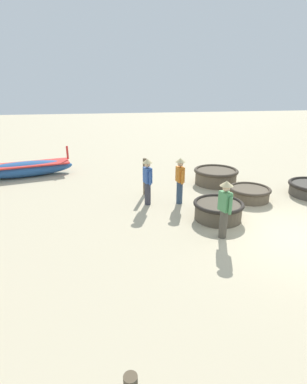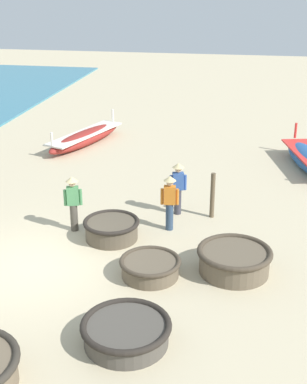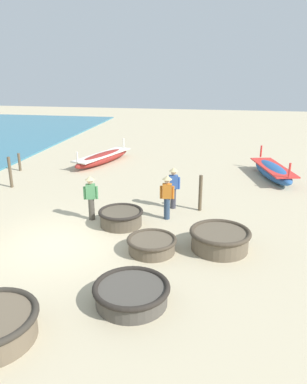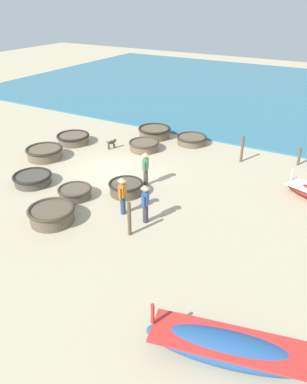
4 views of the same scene
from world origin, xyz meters
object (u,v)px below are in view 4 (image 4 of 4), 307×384
at_px(dog, 112,142).
at_px(mooring_post_mid_beach, 129,219).
at_px(long_boat_red_hull, 227,348).
at_px(mooring_post_inland, 299,157).
at_px(coracle_far_left, 75,192).
at_px(coracle_upturned, 144,145).
at_px(coracle_beside_post, 126,187).
at_px(coracle_weathered, 192,140).
at_px(fisherman_crouching, 146,167).
at_px(mooring_post_shoreline, 242,149).
at_px(fisherman_by_coracle, 122,193).
at_px(coracle_front_left, 154,132).
at_px(coracle_nearest, 52,214).
at_px(coracle_tilted, 33,179).
at_px(coracle_front_right, 45,153).
at_px(coracle_center, 73,138).
at_px(fisherman_hauling, 145,201).

relative_size(dog, mooring_post_mid_beach, 0.45).
height_order(long_boat_red_hull, mooring_post_inland, long_boat_red_hull).
bearing_deg(coracle_far_left, coracle_upturned, -177.54).
distance_m(coracle_beside_post, mooring_post_mid_beach, 3.34).
height_order(coracle_weathered, mooring_post_inland, mooring_post_inland).
relative_size(fisherman_crouching, mooring_post_inland, 1.75).
height_order(long_boat_red_hull, mooring_post_shoreline, mooring_post_shoreline).
xyz_separation_m(fisherman_by_coracle, dog, (-5.75, -4.71, -0.59)).
relative_size(coracle_front_left, fisherman_by_coracle, 1.23).
relative_size(mooring_post_mid_beach, mooring_post_inland, 1.50).
bearing_deg(coracle_beside_post, coracle_weathered, -179.22).
xyz_separation_m(coracle_nearest, mooring_post_mid_beach, (-0.80, 3.21, 0.37)).
distance_m(coracle_weathered, dog, 4.81).
bearing_deg(coracle_upturned, long_boat_red_hull, 39.86).
height_order(coracle_upturned, fisherman_by_coracle, fisherman_by_coracle).
xyz_separation_m(coracle_tilted, coracle_front_right, (-2.58, -1.74, 0.07)).
distance_m(fisherman_crouching, fisherman_by_coracle, 2.77).
distance_m(coracle_upturned, coracle_tilted, 6.82).
bearing_deg(fisherman_crouching, coracle_center, -110.75).
height_order(coracle_upturned, mooring_post_shoreline, mooring_post_shoreline).
distance_m(coracle_far_left, fisherman_by_coracle, 2.76).
bearing_deg(coracle_beside_post, mooring_post_shoreline, 151.39).
distance_m(coracle_beside_post, coracle_tilted, 4.67).
bearing_deg(dog, fisherman_hauling, 45.11).
bearing_deg(coracle_upturned, coracle_beside_post, 22.67).
bearing_deg(coracle_weathered, coracle_nearest, -6.08).
bearing_deg(coracle_nearest, mooring_post_inland, 145.50).
bearing_deg(long_boat_red_hull, dog, -133.16).
relative_size(coracle_center, long_boat_red_hull, 0.45).
bearing_deg(coracle_nearest, fisherman_crouching, 161.43).
relative_size(coracle_nearest, coracle_center, 0.95).
bearing_deg(dog, coracle_front_right, -37.19).
xyz_separation_m(coracle_front_right, fisherman_hauling, (2.74, 8.20, 0.61)).
relative_size(fisherman_crouching, mooring_post_mid_beach, 1.17).
distance_m(coracle_beside_post, fisherman_by_coracle, 1.87).
bearing_deg(coracle_weathered, long_boat_red_hull, 28.43).
height_order(coracle_front_left, mooring_post_shoreline, mooring_post_shoreline).
bearing_deg(coracle_beside_post, coracle_front_left, -159.75).
xyz_separation_m(coracle_beside_post, coracle_center, (-3.74, -6.38, -0.00)).
bearing_deg(fisherman_by_coracle, coracle_upturned, -155.52).
xyz_separation_m(coracle_far_left, mooring_post_shoreline, (-7.63, 5.17, 0.47)).
distance_m(coracle_beside_post, dog, 5.71).
xyz_separation_m(coracle_front_left, mooring_post_mid_beach, (9.81, 4.60, 0.36)).
relative_size(coracle_weathered, coracle_beside_post, 1.16).
relative_size(coracle_beside_post, mooring_post_mid_beach, 1.11).
xyz_separation_m(fisherman_by_coracle, mooring_post_mid_beach, (1.16, 1.09, -0.24)).
xyz_separation_m(long_boat_red_hull, mooring_post_inland, (-13.32, -0.92, 0.11)).
bearing_deg(long_boat_red_hull, fisherman_hauling, -131.04).
bearing_deg(fisherman_by_coracle, coracle_weathered, -173.66).
xyz_separation_m(coracle_beside_post, mooring_post_shoreline, (-6.19, 3.38, 0.41)).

